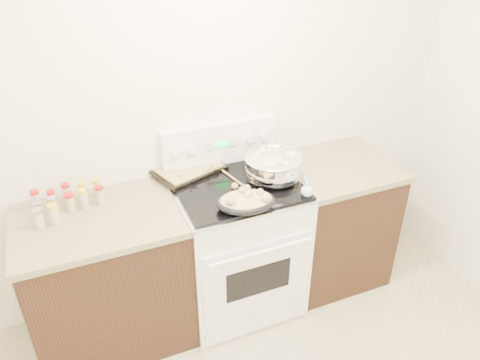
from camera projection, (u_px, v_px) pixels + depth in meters
name	position (u px, v px, depth m)	size (l,w,h in m)	color
room_shell	(318.00, 226.00, 1.21)	(4.10, 3.60, 2.75)	white
counter_left	(109.00, 279.00, 2.82)	(0.93, 0.67, 0.92)	black
counter_right	(331.00, 220.00, 3.34)	(0.73, 0.67, 0.92)	black
kitchen_range	(237.00, 242.00, 3.08)	(0.78, 0.73, 1.22)	white
mixing_bowl	(273.00, 168.00, 2.85)	(0.45, 0.45, 0.21)	silver
roasting_pan	(246.00, 201.00, 2.59)	(0.38, 0.30, 0.11)	black
baking_sheet	(190.00, 169.00, 2.96)	(0.49, 0.41, 0.06)	black
wooden_spoon	(234.00, 183.00, 2.83)	(0.09, 0.28, 0.04)	tan
blue_ladle	(307.00, 189.00, 2.73)	(0.14, 0.25, 0.09)	#9BCFE7
spice_jars	(65.00, 201.00, 2.61)	(0.38, 0.24, 0.13)	#BFB28C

